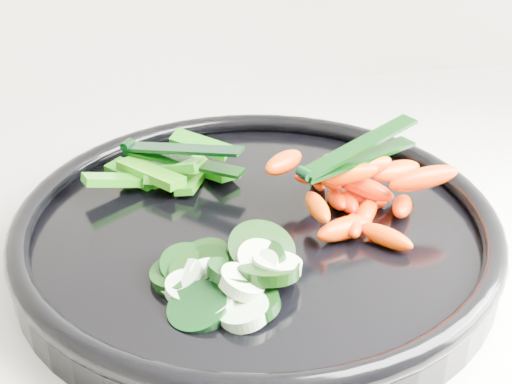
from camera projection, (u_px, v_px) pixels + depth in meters
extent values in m
cube|color=silver|center=(260.00, 222.00, 0.63)|extent=(2.02, 0.62, 0.03)
cylinder|color=black|center=(256.00, 239.00, 0.56)|extent=(0.41, 0.41, 0.02)
torus|color=black|center=(256.00, 219.00, 0.55)|extent=(0.41, 0.41, 0.02)
cylinder|color=black|center=(198.00, 308.00, 0.46)|extent=(0.05, 0.06, 0.02)
cylinder|color=#D6F3C2|center=(212.00, 301.00, 0.46)|extent=(0.05, 0.05, 0.02)
cylinder|color=black|center=(189.00, 269.00, 0.50)|extent=(0.05, 0.05, 0.03)
cylinder|color=beige|center=(212.00, 280.00, 0.48)|extent=(0.04, 0.04, 0.02)
cylinder|color=black|center=(249.00, 305.00, 0.46)|extent=(0.05, 0.05, 0.02)
cylinder|color=beige|center=(244.00, 312.00, 0.45)|extent=(0.05, 0.05, 0.02)
cylinder|color=black|center=(203.00, 259.00, 0.51)|extent=(0.06, 0.06, 0.02)
cylinder|color=#D2F5C4|center=(202.00, 261.00, 0.50)|extent=(0.04, 0.04, 0.02)
cylinder|color=black|center=(185.00, 273.00, 0.49)|extent=(0.07, 0.07, 0.02)
cylinder|color=#D1F4C3|center=(207.00, 283.00, 0.48)|extent=(0.04, 0.04, 0.01)
cylinder|color=black|center=(201.00, 276.00, 0.49)|extent=(0.06, 0.06, 0.02)
cylinder|color=#DCF3C2|center=(187.00, 288.00, 0.48)|extent=(0.04, 0.04, 0.01)
cylinder|color=black|center=(200.00, 273.00, 0.49)|extent=(0.05, 0.05, 0.03)
cylinder|color=#B2CFA5|center=(182.00, 280.00, 0.48)|extent=(0.04, 0.04, 0.02)
cylinder|color=black|center=(260.00, 261.00, 0.49)|extent=(0.05, 0.05, 0.02)
cylinder|color=beige|center=(259.00, 268.00, 0.48)|extent=(0.04, 0.04, 0.02)
cylinder|color=black|center=(232.00, 274.00, 0.47)|extent=(0.04, 0.04, 0.02)
cylinder|color=beige|center=(241.00, 282.00, 0.47)|extent=(0.04, 0.04, 0.02)
cylinder|color=black|center=(261.00, 251.00, 0.50)|extent=(0.07, 0.06, 0.03)
cylinder|color=beige|center=(260.00, 261.00, 0.49)|extent=(0.05, 0.04, 0.03)
cylinder|color=black|center=(267.00, 269.00, 0.48)|extent=(0.05, 0.05, 0.02)
cylinder|color=beige|center=(277.00, 265.00, 0.48)|extent=(0.05, 0.05, 0.02)
ellipsoid|color=#E53700|center=(366.00, 214.00, 0.55)|extent=(0.04, 0.04, 0.02)
ellipsoid|color=red|center=(345.00, 228.00, 0.53)|extent=(0.06, 0.04, 0.03)
ellipsoid|color=#FA5C00|center=(386.00, 237.00, 0.52)|extent=(0.04, 0.04, 0.02)
ellipsoid|color=#FF3900|center=(337.00, 199.00, 0.57)|extent=(0.02, 0.04, 0.02)
ellipsoid|color=#EA3600|center=(402.00, 206.00, 0.56)|extent=(0.03, 0.05, 0.03)
ellipsoid|color=#FF2C00|center=(346.00, 201.00, 0.57)|extent=(0.02, 0.04, 0.02)
ellipsoid|color=#FD1B00|center=(353.00, 226.00, 0.54)|extent=(0.02, 0.04, 0.02)
ellipsoid|color=#FF3800|center=(359.00, 200.00, 0.57)|extent=(0.05, 0.02, 0.02)
ellipsoid|color=#FF4500|center=(343.00, 162.00, 0.63)|extent=(0.04, 0.05, 0.02)
ellipsoid|color=#EE2D00|center=(319.00, 177.00, 0.60)|extent=(0.02, 0.04, 0.02)
ellipsoid|color=#E85F00|center=(317.00, 207.00, 0.53)|extent=(0.02, 0.05, 0.02)
ellipsoid|color=red|center=(354.00, 159.00, 0.60)|extent=(0.02, 0.04, 0.02)
ellipsoid|color=#F95400|center=(328.00, 176.00, 0.58)|extent=(0.03, 0.05, 0.03)
ellipsoid|color=red|center=(365.00, 187.00, 0.56)|extent=(0.05, 0.05, 0.02)
ellipsoid|color=red|center=(318.00, 176.00, 0.58)|extent=(0.05, 0.03, 0.02)
ellipsoid|color=#FF2800|center=(396.00, 171.00, 0.58)|extent=(0.06, 0.04, 0.02)
ellipsoid|color=#E45500|center=(351.00, 174.00, 0.55)|extent=(0.04, 0.02, 0.02)
ellipsoid|color=#DB4900|center=(284.00, 162.00, 0.57)|extent=(0.05, 0.05, 0.02)
ellipsoid|color=#FF3A00|center=(365.00, 167.00, 0.56)|extent=(0.05, 0.02, 0.02)
ellipsoid|color=#F94B00|center=(424.00, 178.00, 0.54)|extent=(0.06, 0.02, 0.03)
cube|color=#25700A|center=(191.00, 182.00, 0.60)|extent=(0.03, 0.05, 0.02)
cube|color=#26710A|center=(195.00, 171.00, 0.62)|extent=(0.06, 0.04, 0.03)
cube|color=#0A6C0A|center=(212.00, 170.00, 0.62)|extent=(0.05, 0.06, 0.02)
cube|color=#256E0A|center=(178.00, 173.00, 0.62)|extent=(0.06, 0.04, 0.02)
cube|color=#09670E|center=(133.00, 174.00, 0.62)|extent=(0.05, 0.05, 0.01)
cube|color=#146709|center=(155.00, 173.00, 0.62)|extent=(0.02, 0.07, 0.03)
cube|color=#09640E|center=(172.00, 167.00, 0.61)|extent=(0.06, 0.05, 0.03)
cube|color=#10750B|center=(113.00, 180.00, 0.59)|extent=(0.05, 0.03, 0.02)
cube|color=#25740B|center=(151.00, 173.00, 0.60)|extent=(0.06, 0.06, 0.01)
cube|color=#09610C|center=(201.00, 144.00, 0.64)|extent=(0.06, 0.04, 0.02)
cylinder|color=black|center=(305.00, 174.00, 0.52)|extent=(0.01, 0.01, 0.01)
cube|color=black|center=(359.00, 159.00, 0.55)|extent=(0.11, 0.06, 0.00)
cube|color=black|center=(360.00, 146.00, 0.55)|extent=(0.11, 0.06, 0.02)
cylinder|color=black|center=(127.00, 145.00, 0.62)|extent=(0.01, 0.01, 0.01)
cube|color=black|center=(183.00, 161.00, 0.60)|extent=(0.10, 0.07, 0.00)
cube|color=black|center=(182.00, 149.00, 0.60)|extent=(0.10, 0.07, 0.02)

